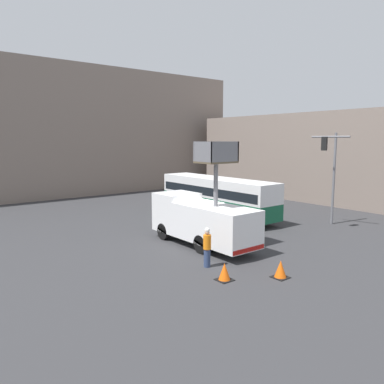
{
  "coord_description": "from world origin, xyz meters",
  "views": [
    {
      "loc": [
        -13.55,
        -16.64,
        6.07
      ],
      "look_at": [
        -0.09,
        0.45,
        3.02
      ],
      "focal_mm": 35.0,
      "sensor_mm": 36.0,
      "label": 1
    }
  ],
  "objects": [
    {
      "name": "traffic_cone_mid_road",
      "position": [
        -0.62,
        -6.56,
        0.37
      ],
      "size": [
        0.69,
        0.69,
        0.79
      ],
      "color": "black",
      "rests_on": "ground_plane"
    },
    {
      "name": "city_bus",
      "position": [
        6.1,
        5.13,
        1.8
      ],
      "size": [
        2.45,
        11.2,
        3.08
      ],
      "rotation": [
        0.0,
        0.0,
        1.81
      ],
      "color": "#145638",
      "rests_on": "ground_plane"
    },
    {
      "name": "traffic_cone_near_truck",
      "position": [
        -2.79,
        -5.25,
        0.36
      ],
      "size": [
        0.67,
        0.67,
        0.77
      ],
      "color": "black",
      "rests_on": "ground_plane"
    },
    {
      "name": "building_backdrop_side",
      "position": [
        22.25,
        5.45,
        4.34
      ],
      "size": [
        10.0,
        28.0,
        8.67
      ],
      "color": "gray",
      "rests_on": "ground_plane"
    },
    {
      "name": "ground_plane",
      "position": [
        0.0,
        0.0,
        0.0
      ],
      "size": [
        120.0,
        120.0,
        0.0
      ],
      "primitive_type": "plane",
      "color": "#333335"
    },
    {
      "name": "road_worker_directing",
      "position": [
        2.67,
        0.15,
        0.92
      ],
      "size": [
        0.38,
        0.38,
        1.84
      ],
      "rotation": [
        0.0,
        0.0,
        4.21
      ],
      "color": "navy",
      "rests_on": "ground_plane"
    },
    {
      "name": "building_backdrop_far",
      "position": [
        0.0,
        26.65,
        7.0
      ],
      "size": [
        44.0,
        10.0,
        14.0
      ],
      "color": "gray",
      "rests_on": "ground_plane"
    },
    {
      "name": "utility_truck",
      "position": [
        -0.09,
        -0.45,
        1.58
      ],
      "size": [
        2.3,
        7.23,
        5.98
      ],
      "color": "white",
      "rests_on": "ground_plane"
    },
    {
      "name": "traffic_light_pole",
      "position": [
        10.07,
        -2.23,
        4.35
      ],
      "size": [
        2.74,
        2.49,
        6.57
      ],
      "color": "slate",
      "rests_on": "ground_plane"
    },
    {
      "name": "road_worker_near_truck",
      "position": [
        -2.26,
        -3.47,
        0.98
      ],
      "size": [
        0.38,
        0.38,
        1.94
      ],
      "rotation": [
        0.0,
        0.0,
        2.73
      ],
      "color": "navy",
      "rests_on": "ground_plane"
    }
  ]
}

